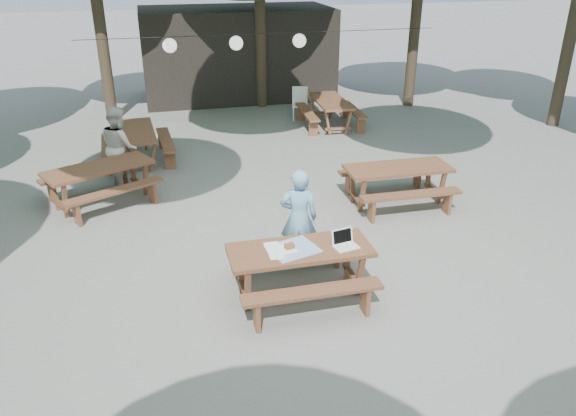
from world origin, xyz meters
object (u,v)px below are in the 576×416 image
(plastic_chair, at_px, (300,110))
(picnic_table_nw, at_px, (101,184))
(second_person, at_px, (119,146))
(woman, at_px, (299,218))
(main_picnic_table, at_px, (300,271))

(plastic_chair, bearing_deg, picnic_table_nw, -124.70)
(picnic_table_nw, distance_m, plastic_chair, 7.08)
(second_person, relative_size, plastic_chair, 1.86)
(picnic_table_nw, bearing_deg, woman, -71.57)
(main_picnic_table, height_order, woman, woman)
(main_picnic_table, xyz_separation_m, second_person, (-2.53, 4.86, 0.45))
(picnic_table_nw, bearing_deg, main_picnic_table, -80.33)
(main_picnic_table, relative_size, plastic_chair, 2.22)
(picnic_table_nw, height_order, woman, woman)
(main_picnic_table, relative_size, woman, 1.27)
(woman, xyz_separation_m, plastic_chair, (2.13, 7.89, -0.53))
(main_picnic_table, distance_m, second_person, 5.50)
(main_picnic_table, bearing_deg, plastic_chair, 75.05)
(woman, height_order, plastic_chair, woman)
(second_person, distance_m, plastic_chair, 6.26)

